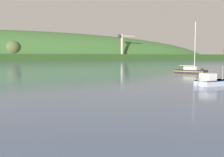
% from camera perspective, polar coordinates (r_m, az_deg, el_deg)
% --- Properties ---
extents(far_shoreline_hill, '(497.65, 84.09, 49.29)m').
position_cam_1_polar(far_shoreline_hill, '(232.48, -21.44, 3.63)').
color(far_shoreline_hill, '#27431B').
rests_on(far_shoreline_hill, ground).
extents(dockside_crane, '(14.58, 4.42, 21.80)m').
position_cam_1_polar(dockside_crane, '(224.04, 2.21, 6.57)').
color(dockside_crane, '#4C4C51').
rests_on(dockside_crane, ground).
extents(sailboat_near_mooring, '(4.98, 7.80, 11.84)m').
position_cam_1_polar(sailboat_near_mooring, '(59.45, 17.10, 1.28)').
color(sailboat_near_mooring, '#232328').
rests_on(sailboat_near_mooring, ground).
extents(fishing_boat_moored, '(5.11, 2.57, 3.24)m').
position_cam_1_polar(fishing_boat_moored, '(35.22, 20.24, -0.93)').
color(fishing_boat_moored, '#ADB2BC').
rests_on(fishing_boat_moored, ground).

